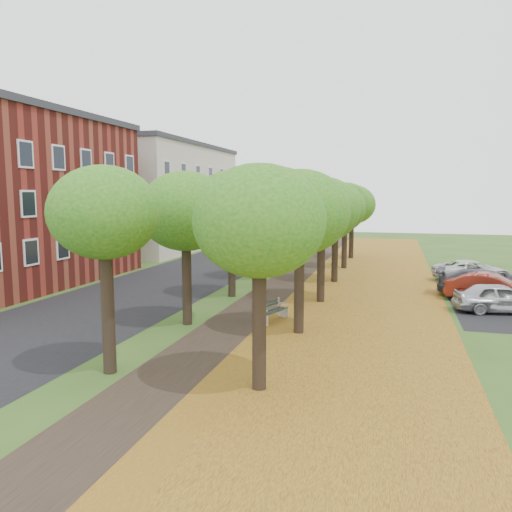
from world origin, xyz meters
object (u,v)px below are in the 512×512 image
Objects in this scene: bench at (272,311)px; car_silver at (500,298)px; car_white at (472,271)px; car_grey at (487,284)px; car_red at (491,288)px.

car_silver is (9.86, 4.38, 0.25)m from bench.
car_silver is at bearing -47.27° from bench.
bench is 16.43m from car_white.
bench is 0.46× the size of car_silver.
bench is 0.39× the size of car_white.
car_grey reaches higher than bench.
car_white is at bearing 12.07° from car_red.
car_red is 6.40m from car_white.
car_white reaches higher than bench.
bench is 11.94m from car_red.
car_silver is at bearing -167.93° from car_red.
car_grey is (0.00, 1.17, 0.01)m from car_red.
car_red is 0.92× the size of car_white.
car_silver is 2.36m from car_red.
car_white is (0.00, 6.40, -0.06)m from car_red.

